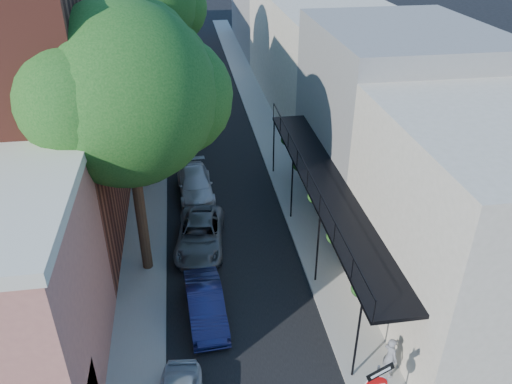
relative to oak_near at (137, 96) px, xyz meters
name	(u,v)px	position (x,y,z in m)	size (l,w,h in m)	color
road_surface	(205,105)	(3.37, 19.74, -7.87)	(6.00, 64.00, 0.01)	black
sidewalk_left	(154,108)	(-0.63, 19.74, -7.82)	(2.00, 64.00, 0.12)	gray
sidewalk_right	(255,102)	(7.37, 19.74, -7.82)	(2.00, 64.00, 0.12)	gray
buildings_left	(70,52)	(-5.93, 18.50, -2.94)	(10.10, 59.10, 12.00)	tan
buildings_right	(320,47)	(12.36, 19.23, -3.45)	(9.80, 55.00, 10.00)	beige
oak_near	(137,96)	(0.00, 0.00, 0.00)	(7.48, 6.80, 11.42)	#382416
oak_mid	(146,59)	(-0.05, 7.97, -0.82)	(6.60, 6.00, 10.20)	#382416
oak_far	(151,4)	(0.01, 17.01, 0.38)	(7.70, 7.00, 11.90)	#382416
parked_car_b	(206,305)	(1.93, -3.65, -7.23)	(1.37, 3.93, 1.29)	#151943
parked_car_c	(200,235)	(1.97, 1.03, -7.23)	(2.14, 4.64, 1.29)	#585B60
parked_car_d	(195,184)	(1.97, 5.89, -7.23)	(1.82, 4.48, 1.30)	#B9B9BE
parked_car_e	(183,132)	(1.51, 13.06, -7.19)	(1.62, 4.03, 1.37)	black
parked_car_f	(172,110)	(0.77, 17.39, -7.21)	(1.41, 4.04, 1.33)	slate
parked_car_g	(178,92)	(1.28, 21.75, -7.31)	(1.87, 4.07, 1.13)	gray
pedestrian	(390,357)	(7.87, -7.39, -6.95)	(0.59, 0.39, 1.62)	slate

